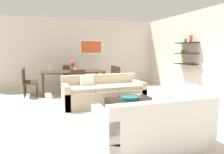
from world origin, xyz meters
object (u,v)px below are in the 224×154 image
wine_glass_right_far (93,67)px  dining_chair_right_near (115,77)px  dining_chair_right_far (111,76)px  wine_glass_left_far (50,67)px  wine_glass_head (71,67)px  centerpiece_vase (73,66)px  candle_jar (139,96)px  dining_chair_left_near (27,81)px  dining_chair_head (69,75)px  wine_glass_left_near (50,68)px  apple_on_coffee_table (123,99)px  wine_glass_foot (75,69)px  sofa_beige (103,94)px  decorative_bowl (130,98)px  dining_chair_left_far (28,79)px  dining_table (73,73)px  coffee_table (133,109)px  loveseat_white (153,127)px  dining_chair_foot (77,82)px

wine_glass_right_far → dining_chair_right_near: bearing=-26.7°
dining_chair_right_far → wine_glass_left_far: 2.24m
wine_glass_head → centerpiece_vase: centerpiece_vase is taller
candle_jar → wine_glass_right_far: wine_glass_right_far is taller
dining_chair_left_near → wine_glass_head: size_ratio=5.69×
dining_chair_head → wine_glass_left_near: 1.33m
dining_chair_right_near → centerpiece_vase: 1.53m
apple_on_coffee_table → wine_glass_foot: size_ratio=0.49×
wine_glass_head → centerpiece_vase: 0.46m
wine_glass_right_far → candle_jar: bearing=-85.1°
dining_chair_left_near → dining_chair_right_far: bearing=8.9°
wine_glass_head → wine_glass_left_far: 0.82m
dining_chair_left_near → wine_glass_right_far: wine_glass_right_far is taller
sofa_beige → dining_chair_left_near: dining_chair_left_near is taller
decorative_bowl → wine_glass_head: 3.67m
dining_chair_right_far → dining_chair_left_near: (-2.90, -0.45, 0.00)m
dining_chair_left_near → wine_glass_left_far: size_ratio=4.63×
decorative_bowl → sofa_beige: bearing=100.5°
dining_chair_left_far → centerpiece_vase: 1.53m
dining_table → wine_glass_head: 0.47m
apple_on_coffee_table → dining_chair_right_far: (0.86, 3.35, 0.08)m
coffee_table → dining_chair_left_far: dining_chair_left_far is taller
loveseat_white → dining_chair_left_far: bearing=112.5°
coffee_table → sofa_beige: bearing=103.1°
apple_on_coffee_table → dining_chair_right_near: size_ratio=0.09×
dining_chair_head → wine_glass_left_near: (-0.75, -1.04, 0.37)m
decorative_bowl → wine_glass_left_near: bearing=116.7°
dining_table → centerpiece_vase: size_ratio=6.26×
dining_chair_foot → candle_jar: bearing=-64.3°
apple_on_coffee_table → wine_glass_right_far: wine_glass_right_far is taller
dining_chair_left_near → wine_glass_foot: bearing=-8.5°
wine_glass_left_near → wine_glass_left_far: 0.25m
wine_glass_left_near → dining_chair_head: bearing=54.1°
dining_chair_left_far → loveseat_white: bearing=-67.5°
dining_chair_foot → dining_table: bearing=90.0°
dining_chair_left_near → wine_glass_left_near: 0.80m
dining_chair_head → dining_chair_foot: bearing=-90.0°
loveseat_white → coffee_table: bearing=77.5°
dining_chair_left_near → wine_glass_right_far: size_ratio=5.69×
dining_chair_foot → wine_glass_right_far: bearing=54.1°
dining_chair_left_far → wine_glass_foot: wine_glass_foot is taller
decorative_bowl → dining_chair_foot: (-0.76, 2.21, 0.08)m
dining_chair_left_far → dining_chair_right_far: (2.90, 0.00, 0.00)m
wine_glass_left_near → wine_glass_left_far: wine_glass_left_far is taller
dining_chair_left_near → candle_jar: bearing=-48.7°
dining_chair_foot → dining_chair_left_near: size_ratio=1.00×
decorative_bowl → wine_glass_foot: size_ratio=2.43×
sofa_beige → loveseat_white: size_ratio=1.30×
sofa_beige → wine_glass_left_near: wine_glass_left_near is taller
apple_on_coffee_table → decorative_bowl: bearing=2.3°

